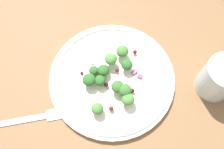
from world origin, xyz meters
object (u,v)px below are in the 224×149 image
at_px(broccoli_floret_1, 112,58).
at_px(broccoli_floret_2, 122,51).
at_px(broccoli_floret_0, 128,100).
at_px(fork, 25,120).
at_px(plate, 112,78).
at_px(water_glass, 219,78).

xyz_separation_m(broccoli_floret_1, broccoli_floret_2, (-0.00, 0.03, -0.00)).
xyz_separation_m(broccoli_floret_0, fork, (-0.09, -0.20, -0.03)).
relative_size(plate, fork, 1.54).
height_order(broccoli_floret_1, broccoli_floret_2, broccoli_floret_1).
xyz_separation_m(plate, broccoli_floret_1, (-0.03, 0.02, 0.03)).
bearing_deg(water_glass, broccoli_floret_2, -143.12).
height_order(broccoli_floret_0, broccoli_floret_2, broccoli_floret_2).
distance_m(plate, fork, 0.20).
bearing_deg(broccoli_floret_2, broccoli_floret_1, -84.54).
height_order(broccoli_floret_2, water_glass, water_glass).
bearing_deg(plate, water_glass, 51.88).
bearing_deg(plate, broccoli_floret_0, -4.58).
xyz_separation_m(broccoli_floret_0, broccoli_floret_1, (-0.09, 0.02, 0.00)).
height_order(plate, water_glass, water_glass).
height_order(broccoli_floret_1, water_glass, water_glass).
bearing_deg(broccoli_floret_0, water_glass, 68.60).
bearing_deg(water_glass, broccoli_floret_0, -111.40).
xyz_separation_m(broccoli_floret_0, broccoli_floret_2, (-0.10, 0.05, 0.00)).
distance_m(broccoli_floret_0, fork, 0.22).
xyz_separation_m(broccoli_floret_2, water_glass, (0.17, 0.13, 0.01)).
distance_m(broccoli_floret_2, water_glass, 0.21).
relative_size(broccoli_floret_0, broccoli_floret_1, 0.96).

